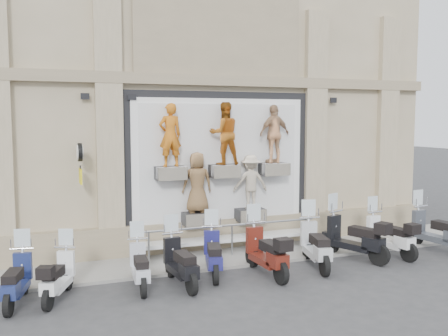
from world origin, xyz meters
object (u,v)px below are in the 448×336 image
(scooter_c, at_px, (140,257))
(scooter_e, at_px, (213,245))
(scooter_j, at_px, (437,222))
(scooter_d, at_px, (180,253))
(scooter_i, at_px, (389,228))
(scooter_h, at_px, (354,228))
(guard_rail, at_px, (232,241))
(clock_sign_bracket, at_px, (80,158))
(scooter_g, at_px, (316,236))
(scooter_a, at_px, (16,270))
(scooter_b, at_px, (58,267))
(scooter_f, at_px, (266,242))

(scooter_c, height_order, scooter_e, scooter_e)
(scooter_j, bearing_deg, scooter_e, 170.46)
(scooter_d, distance_m, scooter_i, 6.08)
(scooter_h, height_order, scooter_j, scooter_h)
(guard_rail, distance_m, clock_sign_bracket, 4.57)
(scooter_e, xyz_separation_m, scooter_j, (6.72, -0.17, 0.08))
(scooter_g, relative_size, scooter_i, 1.04)
(scooter_d, bearing_deg, scooter_i, -0.83)
(guard_rail, height_order, scooter_g, scooter_g)
(scooter_a, distance_m, scooter_h, 8.37)
(scooter_a, bearing_deg, scooter_b, 11.07)
(scooter_e, distance_m, scooter_f, 1.27)
(guard_rail, distance_m, scooter_d, 2.63)
(scooter_e, relative_size, scooter_f, 0.92)
(scooter_d, xyz_separation_m, scooter_e, (0.94, 0.43, -0.01))
(scooter_j, bearing_deg, scooter_g, 173.71)
(clock_sign_bracket, bearing_deg, scooter_a, -124.99)
(scooter_g, distance_m, scooter_j, 4.06)
(scooter_d, distance_m, scooter_f, 2.14)
(clock_sign_bracket, distance_m, scooter_j, 9.99)
(scooter_b, xyz_separation_m, scooter_g, (6.23, 0.07, 0.13))
(scooter_d, distance_m, scooter_e, 1.04)
(scooter_c, bearing_deg, scooter_j, 6.15)
(scooter_h, bearing_deg, guard_rail, 134.77)
(scooter_i, bearing_deg, scooter_j, -10.87)
(scooter_g, height_order, scooter_h, scooter_h)
(scooter_a, height_order, scooter_i, scooter_i)
(guard_rail, bearing_deg, scooter_c, -151.04)
(scooter_a, relative_size, scooter_d, 0.94)
(clock_sign_bracket, distance_m, scooter_i, 8.47)
(scooter_c, bearing_deg, scooter_a, -172.62)
(scooter_e, height_order, scooter_j, scooter_j)
(scooter_h, relative_size, scooter_i, 1.09)
(scooter_b, relative_size, scooter_g, 0.84)
(scooter_c, xyz_separation_m, scooter_i, (6.96, 0.19, 0.09))
(scooter_c, distance_m, scooter_g, 4.49)
(guard_rail, height_order, scooter_h, scooter_h)
(scooter_i, relative_size, scooter_j, 0.94)
(guard_rail, bearing_deg, scooter_h, -24.36)
(scooter_h, bearing_deg, scooter_g, 169.96)
(scooter_h, bearing_deg, scooter_d, 163.61)
(scooter_g, bearing_deg, scooter_c, -166.48)
(scooter_a, bearing_deg, scooter_f, 11.34)
(clock_sign_bracket, xyz_separation_m, scooter_c, (1.06, -2.04, -2.10))
(scooter_c, bearing_deg, clock_sign_bracket, 122.92)
(clock_sign_bracket, xyz_separation_m, scooter_h, (6.88, -1.82, -1.94))
(guard_rail, distance_m, scooter_g, 2.33)
(scooter_b, xyz_separation_m, scooter_d, (2.63, -0.06, 0.07))
(clock_sign_bracket, distance_m, scooter_e, 3.96)
(scooter_c, distance_m, scooter_f, 3.03)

